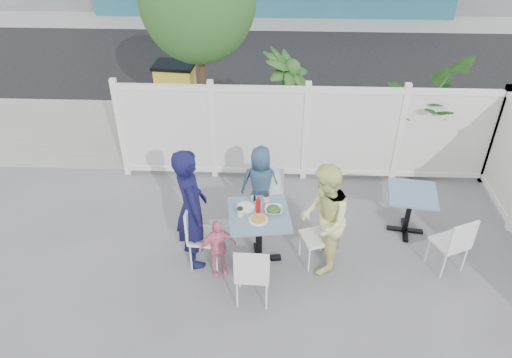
{
  "coord_description": "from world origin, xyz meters",
  "views": [
    {
      "loc": [
        -0.4,
        -4.41,
        4.65
      ],
      "look_at": [
        -0.61,
        0.82,
        1.03
      ],
      "focal_mm": 35.0,
      "sensor_mm": 36.0,
      "label": 1
    }
  ],
  "objects_px": {
    "chair_left": "(199,230)",
    "chair_right": "(322,232)",
    "utility_cabinet": "(177,98)",
    "man": "(191,208)",
    "toddler": "(218,248)",
    "chair_back": "(267,192)",
    "main_table": "(259,224)",
    "woman": "(324,220)",
    "boy": "(261,184)",
    "chair_near": "(252,271)",
    "spare_table": "(411,202)"
  },
  "relations": [
    {
      "from": "chair_back",
      "to": "toddler",
      "type": "bearing_deg",
      "value": 78.38
    },
    {
      "from": "chair_left",
      "to": "chair_near",
      "type": "relative_size",
      "value": 1.03
    },
    {
      "from": "chair_near",
      "to": "boy",
      "type": "height_order",
      "value": "boy"
    },
    {
      "from": "man",
      "to": "toddler",
      "type": "xyz_separation_m",
      "value": [
        0.33,
        -0.24,
        -0.42
      ]
    },
    {
      "from": "man",
      "to": "toddler",
      "type": "height_order",
      "value": "man"
    },
    {
      "from": "main_table",
      "to": "chair_near",
      "type": "xyz_separation_m",
      "value": [
        -0.05,
        -0.72,
        -0.1
      ]
    },
    {
      "from": "chair_right",
      "to": "man",
      "type": "bearing_deg",
      "value": 72.28
    },
    {
      "from": "chair_back",
      "to": "boy",
      "type": "relative_size",
      "value": 0.75
    },
    {
      "from": "spare_table",
      "to": "chair_near",
      "type": "relative_size",
      "value": 0.82
    },
    {
      "from": "utility_cabinet",
      "to": "main_table",
      "type": "height_order",
      "value": "utility_cabinet"
    },
    {
      "from": "chair_back",
      "to": "man",
      "type": "xyz_separation_m",
      "value": [
        -0.93,
        -0.84,
        0.33
      ]
    },
    {
      "from": "woman",
      "to": "chair_right",
      "type": "bearing_deg",
      "value": 178.21
    },
    {
      "from": "main_table",
      "to": "spare_table",
      "type": "xyz_separation_m",
      "value": [
        2.06,
        0.68,
        -0.09
      ]
    },
    {
      "from": "utility_cabinet",
      "to": "toddler",
      "type": "xyz_separation_m",
      "value": [
        1.14,
        -3.82,
        -0.2
      ]
    },
    {
      "from": "chair_back",
      "to": "main_table",
      "type": "bearing_deg",
      "value": 101.25
    },
    {
      "from": "spare_table",
      "to": "toddler",
      "type": "relative_size",
      "value": 0.87
    },
    {
      "from": "main_table",
      "to": "boy",
      "type": "xyz_separation_m",
      "value": [
        -0.01,
        0.92,
        -0.02
      ]
    },
    {
      "from": "man",
      "to": "toddler",
      "type": "relative_size",
      "value": 2.02
    },
    {
      "from": "toddler",
      "to": "main_table",
      "type": "bearing_deg",
      "value": 1.59
    },
    {
      "from": "main_table",
      "to": "woman",
      "type": "bearing_deg",
      "value": -3.54
    },
    {
      "from": "toddler",
      "to": "chair_left",
      "type": "bearing_deg",
      "value": 119.08
    },
    {
      "from": "boy",
      "to": "toddler",
      "type": "relative_size",
      "value": 1.41
    },
    {
      "from": "boy",
      "to": "toddler",
      "type": "bearing_deg",
      "value": 65.39
    },
    {
      "from": "chair_right",
      "to": "boy",
      "type": "xyz_separation_m",
      "value": [
        -0.81,
        0.87,
        0.1
      ]
    },
    {
      "from": "chair_left",
      "to": "chair_near",
      "type": "distance_m",
      "value": 0.98
    },
    {
      "from": "chair_back",
      "to": "spare_table",
      "type": "bearing_deg",
      "value": -167.37
    },
    {
      "from": "chair_left",
      "to": "toddler",
      "type": "xyz_separation_m",
      "value": [
        0.25,
        -0.19,
        -0.11
      ]
    },
    {
      "from": "boy",
      "to": "main_table",
      "type": "bearing_deg",
      "value": 89.25
    },
    {
      "from": "chair_near",
      "to": "boy",
      "type": "relative_size",
      "value": 0.75
    },
    {
      "from": "spare_table",
      "to": "boy",
      "type": "bearing_deg",
      "value": 173.38
    },
    {
      "from": "chair_near",
      "to": "toddler",
      "type": "xyz_separation_m",
      "value": [
        -0.45,
        0.49,
        -0.1
      ]
    },
    {
      "from": "chair_left",
      "to": "chair_right",
      "type": "bearing_deg",
      "value": 98.52
    },
    {
      "from": "utility_cabinet",
      "to": "man",
      "type": "distance_m",
      "value": 3.68
    },
    {
      "from": "chair_right",
      "to": "woman",
      "type": "height_order",
      "value": "woman"
    },
    {
      "from": "toddler",
      "to": "woman",
      "type": "bearing_deg",
      "value": -15.23
    },
    {
      "from": "chair_back",
      "to": "chair_near",
      "type": "bearing_deg",
      "value": 102.18
    },
    {
      "from": "chair_back",
      "to": "chair_right",
      "type": "bearing_deg",
      "value": 149.29
    },
    {
      "from": "spare_table",
      "to": "man",
      "type": "bearing_deg",
      "value": -166.91
    },
    {
      "from": "chair_left",
      "to": "chair_right",
      "type": "height_order",
      "value": "chair_left"
    },
    {
      "from": "chair_right",
      "to": "chair_back",
      "type": "height_order",
      "value": "chair_back"
    },
    {
      "from": "boy",
      "to": "utility_cabinet",
      "type": "bearing_deg",
      "value": -59.42
    },
    {
      "from": "chair_right",
      "to": "toddler",
      "type": "height_order",
      "value": "chair_right"
    },
    {
      "from": "utility_cabinet",
      "to": "man",
      "type": "xyz_separation_m",
      "value": [
        0.81,
        -3.58,
        0.22
      ]
    },
    {
      "from": "spare_table",
      "to": "chair_near",
      "type": "xyz_separation_m",
      "value": [
        -2.11,
        -1.4,
        -0.01
      ]
    },
    {
      "from": "chair_left",
      "to": "spare_table",
      "type": "bearing_deg",
      "value": 109.7
    },
    {
      "from": "spare_table",
      "to": "chair_left",
      "type": "xyz_separation_m",
      "value": [
        -2.81,
        -0.72,
        0.01
      ]
    },
    {
      "from": "utility_cabinet",
      "to": "chair_right",
      "type": "bearing_deg",
      "value": -50.1
    },
    {
      "from": "toddler",
      "to": "chair_right",
      "type": "bearing_deg",
      "value": -11.38
    },
    {
      "from": "utility_cabinet",
      "to": "main_table",
      "type": "relative_size",
      "value": 1.46
    },
    {
      "from": "chair_near",
      "to": "chair_back",
      "type": "bearing_deg",
      "value": 86.27
    }
  ]
}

